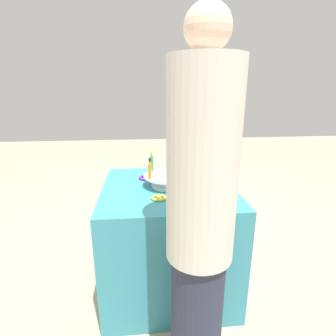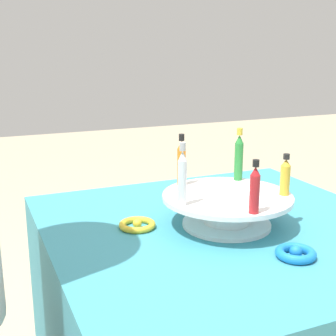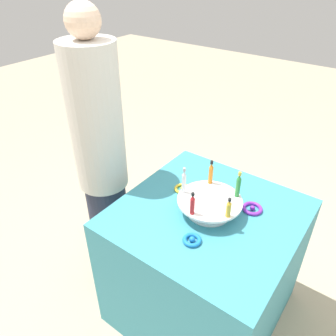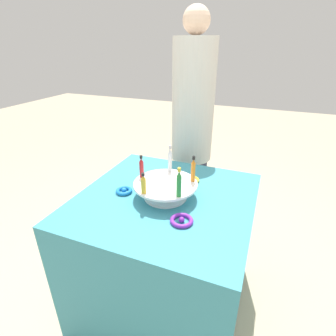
{
  "view_description": "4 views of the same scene",
  "coord_description": "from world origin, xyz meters",
  "px_view_note": "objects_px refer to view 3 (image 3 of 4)",
  "views": [
    {
      "loc": [
        -0.17,
        -1.7,
        1.45
      ],
      "look_at": [
        0.0,
        -0.01,
        0.93
      ],
      "focal_mm": 28.0,
      "sensor_mm": 36.0,
      "label": 1
    },
    {
      "loc": [
        0.98,
        -0.58,
        1.24
      ],
      "look_at": [
        0.02,
        -0.17,
        0.97
      ],
      "focal_mm": 50.0,
      "sensor_mm": 36.0,
      "label": 2
    },
    {
      "loc": [
        1.16,
        0.59,
        1.92
      ],
      "look_at": [
        0.03,
        -0.24,
        0.99
      ],
      "focal_mm": 35.0,
      "sensor_mm": 36.0,
      "label": 3
    },
    {
      "loc": [
        -0.45,
        1.09,
        1.53
      ],
      "look_at": [
        0.01,
        -0.05,
        0.94
      ],
      "focal_mm": 28.0,
      "sensor_mm": 36.0,
      "label": 4
    }
  ],
  "objects_px": {
    "ribbon_bow_gold": "(182,189)",
    "bottle_green": "(238,185)",
    "bottle_orange": "(211,173)",
    "person_figure": "(101,162)",
    "bottle_red": "(192,204)",
    "bottle_gold": "(229,208)",
    "display_stand": "(209,204)",
    "ribbon_bow_blue": "(192,240)",
    "ribbon_bow_purple": "(252,208)",
    "bottle_clear": "(184,181)"
  },
  "relations": [
    {
      "from": "person_figure",
      "to": "ribbon_bow_gold",
      "type": "bearing_deg",
      "value": 11.15
    },
    {
      "from": "display_stand",
      "to": "ribbon_bow_gold",
      "type": "distance_m",
      "value": 0.23
    },
    {
      "from": "bottle_clear",
      "to": "person_figure",
      "type": "bearing_deg",
      "value": -85.47
    },
    {
      "from": "bottle_red",
      "to": "bottle_green",
      "type": "relative_size",
      "value": 0.84
    },
    {
      "from": "ribbon_bow_purple",
      "to": "person_figure",
      "type": "bearing_deg",
      "value": -75.64
    },
    {
      "from": "bottle_clear",
      "to": "bottle_green",
      "type": "distance_m",
      "value": 0.27
    },
    {
      "from": "bottle_green",
      "to": "ribbon_bow_blue",
      "type": "distance_m",
      "value": 0.36
    },
    {
      "from": "ribbon_bow_purple",
      "to": "ribbon_bow_gold",
      "type": "bearing_deg",
      "value": -79.24
    },
    {
      "from": "display_stand",
      "to": "bottle_orange",
      "type": "height_order",
      "value": "bottle_orange"
    },
    {
      "from": "bottle_clear",
      "to": "person_figure",
      "type": "relative_size",
      "value": 0.09
    },
    {
      "from": "ribbon_bow_gold",
      "to": "person_figure",
      "type": "bearing_deg",
      "value": -72.82
    },
    {
      "from": "person_figure",
      "to": "display_stand",
      "type": "bearing_deg",
      "value": 0.0
    },
    {
      "from": "ribbon_bow_blue",
      "to": "person_figure",
      "type": "relative_size",
      "value": 0.05
    },
    {
      "from": "bottle_gold",
      "to": "ribbon_bow_gold",
      "type": "relative_size",
      "value": 1.13
    },
    {
      "from": "bottle_orange",
      "to": "bottle_gold",
      "type": "distance_m",
      "value": 0.27
    },
    {
      "from": "bottle_green",
      "to": "display_stand",
      "type": "bearing_deg",
      "value": -42.04
    },
    {
      "from": "bottle_green",
      "to": "ribbon_bow_purple",
      "type": "bearing_deg",
      "value": 119.14
    },
    {
      "from": "bottle_gold",
      "to": "bottle_green",
      "type": "height_order",
      "value": "bottle_green"
    },
    {
      "from": "bottle_clear",
      "to": "bottle_gold",
      "type": "distance_m",
      "value": 0.27
    },
    {
      "from": "display_stand",
      "to": "bottle_green",
      "type": "relative_size",
      "value": 2.25
    },
    {
      "from": "bottle_orange",
      "to": "bottle_green",
      "type": "xyz_separation_m",
      "value": [
        0.02,
        0.17,
        0.0
      ]
    },
    {
      "from": "bottle_clear",
      "to": "bottle_gold",
      "type": "xyz_separation_m",
      "value": [
        0.03,
        0.27,
        -0.02
      ]
    },
    {
      "from": "display_stand",
      "to": "ribbon_bow_purple",
      "type": "height_order",
      "value": "display_stand"
    },
    {
      "from": "display_stand",
      "to": "bottle_gold",
      "type": "relative_size",
      "value": 3.12
    },
    {
      "from": "ribbon_bow_blue",
      "to": "ribbon_bow_purple",
      "type": "bearing_deg",
      "value": 160.76
    },
    {
      "from": "bottle_green",
      "to": "ribbon_bow_gold",
      "type": "relative_size",
      "value": 1.57
    },
    {
      "from": "bottle_gold",
      "to": "ribbon_bow_purple",
      "type": "bearing_deg",
      "value": 168.35
    },
    {
      "from": "bottle_orange",
      "to": "bottle_clear",
      "type": "bearing_deg",
      "value": -24.04
    },
    {
      "from": "bottle_orange",
      "to": "bottle_red",
      "type": "bearing_deg",
      "value": 11.96
    },
    {
      "from": "bottle_green",
      "to": "ribbon_bow_gold",
      "type": "distance_m",
      "value": 0.34
    },
    {
      "from": "bottle_red",
      "to": "ribbon_bow_purple",
      "type": "relative_size",
      "value": 1.16
    },
    {
      "from": "display_stand",
      "to": "bottle_orange",
      "type": "xyz_separation_m",
      "value": [
        -0.12,
        -0.07,
        0.1
      ]
    },
    {
      "from": "ribbon_bow_purple",
      "to": "ribbon_bow_blue",
      "type": "relative_size",
      "value": 1.19
    },
    {
      "from": "ribbon_bow_blue",
      "to": "ribbon_bow_gold",
      "type": "bearing_deg",
      "value": -139.24
    },
    {
      "from": "display_stand",
      "to": "person_figure",
      "type": "relative_size",
      "value": 0.19
    },
    {
      "from": "bottle_orange",
      "to": "bottle_clear",
      "type": "xyz_separation_m",
      "value": [
        0.15,
        -0.07,
        0.01
      ]
    },
    {
      "from": "person_figure",
      "to": "bottle_green",
      "type": "bearing_deg",
      "value": 6.73
    },
    {
      "from": "ribbon_bow_blue",
      "to": "person_figure",
      "type": "bearing_deg",
      "value": -101.51
    },
    {
      "from": "bottle_green",
      "to": "ribbon_bow_purple",
      "type": "height_order",
      "value": "bottle_green"
    },
    {
      "from": "bottle_orange",
      "to": "ribbon_bow_purple",
      "type": "height_order",
      "value": "bottle_orange"
    },
    {
      "from": "bottle_orange",
      "to": "ribbon_bow_gold",
      "type": "relative_size",
      "value": 1.49
    },
    {
      "from": "bottle_red",
      "to": "bottle_gold",
      "type": "xyz_separation_m",
      "value": [
        -0.08,
        0.15,
        -0.01
      ]
    },
    {
      "from": "bottle_gold",
      "to": "person_figure",
      "type": "relative_size",
      "value": 0.06
    },
    {
      "from": "bottle_gold",
      "to": "ribbon_bow_blue",
      "type": "relative_size",
      "value": 1.19
    },
    {
      "from": "bottle_green",
      "to": "ribbon_bow_purple",
      "type": "relative_size",
      "value": 1.39
    },
    {
      "from": "bottle_orange",
      "to": "person_figure",
      "type": "height_order",
      "value": "person_figure"
    },
    {
      "from": "ribbon_bow_gold",
      "to": "person_figure",
      "type": "height_order",
      "value": "person_figure"
    },
    {
      "from": "ribbon_bow_gold",
      "to": "display_stand",
      "type": "bearing_deg",
      "value": 70.76
    },
    {
      "from": "bottle_green",
      "to": "person_figure",
      "type": "bearing_deg",
      "value": -77.23
    },
    {
      "from": "ribbon_bow_gold",
      "to": "bottle_green",
      "type": "bearing_deg",
      "value": 95.63
    }
  ]
}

